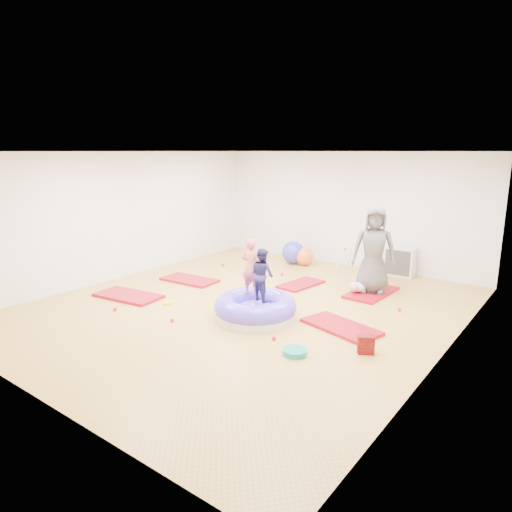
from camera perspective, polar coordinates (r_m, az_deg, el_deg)
The scene contains 19 objects.
room at distance 8.15m, azimuth -1.27°, elevation 3.05°, with size 7.01×8.01×2.81m.
gym_mat_front_left at distance 9.35m, azimuth -15.67°, elevation -4.80°, with size 1.33×0.66×0.06m, color maroon.
gym_mat_mid_left at distance 10.20m, azimuth -8.32°, elevation -2.97°, with size 1.24×0.62×0.05m, color maroon.
gym_mat_center_back at distance 9.83m, azimuth 5.64°, elevation -3.52°, with size 1.07×0.53×0.04m, color maroon.
gym_mat_right at distance 7.60m, azimuth 10.56°, elevation -8.69°, with size 1.27×0.63×0.05m, color maroon.
gym_mat_rear_right at distance 9.49m, azimuth 14.21°, elevation -4.44°, with size 1.30×0.65×0.05m, color maroon.
inflatable_cushion at distance 7.84m, azimuth -0.08°, elevation -6.65°, with size 1.42×1.42×0.45m.
child_pink at distance 7.83m, azimuth -0.59°, elevation -1.03°, with size 0.37×0.24×1.00m, color #CA5563.
child_navy at distance 7.55m, azimuth 0.79°, elevation -1.98°, with size 0.43×0.34×0.89m, color navy.
adult_caregiver at distance 9.28m, azimuth 14.52°, elevation 0.80°, with size 0.84×0.55×1.72m, color #494949.
infant at distance 9.32m, azimuth 12.48°, elevation -3.83°, with size 0.34×0.35×0.20m.
ball_pit_balls at distance 8.50m, azimuth -0.70°, elevation -6.04°, with size 4.74×3.86×0.07m.
exercise_ball_blue at distance 11.62m, azimuth 4.69°, elevation 0.44°, with size 0.58×0.58×0.58m, color #343AC1.
exercise_ball_orange at distance 11.49m, azimuth 6.09°, elevation -0.07°, with size 0.44×0.44×0.44m, color orange.
infant_play_gym at distance 10.84m, azimuth 12.34°, elevation -0.24°, with size 0.74×0.70×0.57m.
cube_shelf at distance 10.96m, azimuth 17.53°, elevation -0.66°, with size 0.67×0.33×0.67m.
balance_disc at distance 6.60m, azimuth 4.86°, elevation -11.86°, with size 0.36×0.36×0.08m, color teal.
backpack at distance 6.76m, azimuth 13.57°, elevation -10.71°, with size 0.23×0.14×0.27m, color #9F100D.
yellow_toy at distance 8.80m, azimuth -10.94°, elevation -5.76°, with size 0.20×0.20×0.03m, color #CDD805.
Camera 1 is at (4.97, -6.30, 2.81)m, focal length 32.00 mm.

